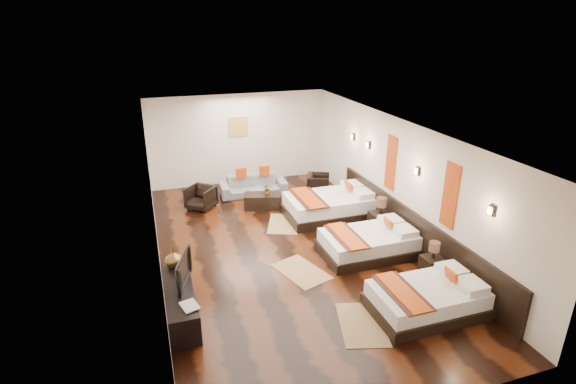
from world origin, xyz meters
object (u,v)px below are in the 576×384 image
object	(u,v)px
bed_far	(331,205)
tv_console	(180,303)
tv	(179,270)
sofa	(253,185)
nightstand_b	(380,220)
book	(182,309)
bed_mid	(369,243)
armchair_left	(201,198)
armchair_right	(318,184)
coffee_table	(263,201)
nightstand_a	(432,265)
figurine	(174,258)
bed_near	(428,298)
table_plant	(267,189)

from	to	relation	value
bed_far	tv_console	distance (m)	5.22
tv	sofa	xyz separation A→B (m)	(2.58, 5.04, -0.53)
nightstand_b	book	size ratio (longest dim) A/B	2.70
bed_mid	armchair_left	size ratio (longest dim) A/B	2.96
armchair_right	coffee_table	bearing A→B (deg)	129.85
armchair_left	nightstand_a	bearing A→B (deg)	-10.04
sofa	armchair_right	bearing A→B (deg)	-12.83
figurine	armchair_right	xyz separation A→B (m)	(4.50, 3.90, -0.42)
bed_mid	tv	size ratio (longest dim) A/B	2.24
nightstand_b	figurine	distance (m)	5.06
nightstand_b	coffee_table	xyz separation A→B (m)	(-2.31, 2.36, -0.12)
book	tv_console	bearing A→B (deg)	90.00
nightstand_b	bed_far	bearing A→B (deg)	120.44
bed_near	tv	world-z (taller)	tv
bed_mid	coffee_table	distance (m)	3.59
bed_mid	nightstand_b	xyz separation A→B (m)	(0.75, 0.87, 0.05)
coffee_table	tv_console	bearing A→B (deg)	-122.15
bed_far	table_plant	world-z (taller)	bed_far
sofa	nightstand_b	bearing A→B (deg)	-52.93
sofa	table_plant	xyz separation A→B (m)	(0.14, -1.06, 0.26)
nightstand_a	book	world-z (taller)	nightstand_a
bed_far	coffee_table	bearing A→B (deg)	145.15
nightstand_a	sofa	distance (m)	5.99
bed_mid	sofa	bearing A→B (deg)	110.10
nightstand_a	nightstand_b	bearing A→B (deg)	90.00
book	figurine	size ratio (longest dim) A/B	0.97
tv	bed_mid	bearing A→B (deg)	-61.20
bed_near	bed_mid	size ratio (longest dim) A/B	0.97
nightstand_a	book	xyz separation A→B (m)	(-4.95, -0.30, 0.29)
bed_near	nightstand_a	bearing A→B (deg)	51.45
armchair_left	book	bearing A→B (deg)	-59.30
nightstand_b	bed_mid	bearing A→B (deg)	-130.85
bed_far	nightstand_b	world-z (taller)	nightstand_b
sofa	armchair_left	world-z (taller)	armchair_left
tv	armchair_left	distance (m)	4.61
book	sofa	xyz separation A→B (m)	(2.63, 5.83, -0.28)
nightstand_a	sofa	bearing A→B (deg)	112.72
coffee_table	table_plant	xyz separation A→B (m)	(0.14, -0.01, 0.34)
tv_console	figurine	size ratio (longest dim) A/B	5.20
tv	table_plant	distance (m)	4.83
armchair_left	tv	bearing A→B (deg)	-60.55
bed_mid	bed_near	bearing A→B (deg)	-90.02
sofa	table_plant	distance (m)	1.10
bed_far	armchair_right	bearing A→B (deg)	79.46
bed_near	figurine	size ratio (longest dim) A/B	5.76
nightstand_a	book	bearing A→B (deg)	-176.48
nightstand_b	tv_console	xyz separation A→B (m)	(-4.95, -1.83, -0.04)
sofa	nightstand_a	bearing A→B (deg)	-64.36
sofa	armchair_left	xyz separation A→B (m)	(-1.62, -0.56, 0.03)
bed_near	nightstand_a	size ratio (longest dim) A/B	2.54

